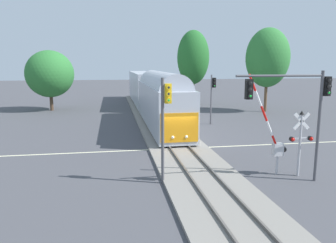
% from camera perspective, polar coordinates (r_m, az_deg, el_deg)
% --- Properties ---
extents(ground_plane, '(220.00, 220.00, 0.00)m').
position_cam_1_polar(ground_plane, '(24.41, 1.74, -4.73)').
color(ground_plane, '#47474C').
extents(road_centre_stripe, '(44.00, 0.20, 0.01)m').
position_cam_1_polar(road_centre_stripe, '(24.41, 1.74, -4.72)').
color(road_centre_stripe, beige).
rests_on(road_centre_stripe, ground).
extents(railway_track, '(4.40, 80.00, 0.32)m').
position_cam_1_polar(railway_track, '(24.38, 1.75, -4.51)').
color(railway_track, gray).
rests_on(railway_track, ground).
extents(commuter_train, '(3.04, 39.47, 5.16)m').
position_cam_1_polar(commuter_train, '(41.23, -3.10, 5.23)').
color(commuter_train, '#B2B7C1').
rests_on(commuter_train, railway_track).
extents(crossing_gate_near, '(2.47, 0.40, 5.68)m').
position_cam_1_polar(crossing_gate_near, '(19.30, 18.20, -3.42)').
color(crossing_gate_near, '#B7B7BC').
rests_on(crossing_gate_near, ground).
extents(crossing_signal_mast, '(1.36, 0.44, 3.70)m').
position_cam_1_polar(crossing_signal_mast, '(19.43, 22.12, -2.44)').
color(crossing_signal_mast, '#B2B2B7').
rests_on(crossing_signal_mast, ground).
extents(traffic_signal_far_side, '(0.53, 0.38, 5.12)m').
position_cam_1_polar(traffic_signal_far_side, '(34.05, 7.79, 5.24)').
color(traffic_signal_far_side, '#4C4C51').
rests_on(traffic_signal_far_side, ground).
extents(traffic_signal_near_right, '(5.10, 0.38, 5.87)m').
position_cam_1_polar(traffic_signal_near_right, '(17.89, 21.65, 3.68)').
color(traffic_signal_near_right, '#4C4C51').
rests_on(traffic_signal_near_right, ground).
extents(traffic_signal_median, '(0.53, 0.38, 5.53)m').
position_cam_1_polar(traffic_signal_median, '(16.62, -0.48, 1.36)').
color(traffic_signal_median, '#4C4C51').
rests_on(traffic_signal_median, ground).
extents(pine_left_background, '(6.29, 6.29, 8.01)m').
position_cam_1_polar(pine_left_background, '(46.67, -19.92, 7.80)').
color(pine_left_background, '#4C3828').
rests_on(pine_left_background, ground).
extents(maple_right_background, '(5.56, 5.56, 10.79)m').
position_cam_1_polar(maple_right_background, '(44.69, 16.97, 10.58)').
color(maple_right_background, brown).
rests_on(maple_right_background, ground).
extents(elm_centre_background, '(4.76, 4.76, 11.15)m').
position_cam_1_polar(elm_centre_background, '(49.71, 4.41, 11.05)').
color(elm_centre_background, brown).
rests_on(elm_centre_background, ground).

